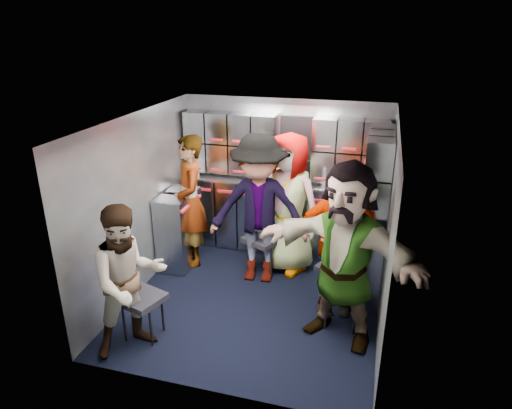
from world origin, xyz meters
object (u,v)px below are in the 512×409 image
(attendant_arc_b, at_px, (259,210))
(attendant_arc_a, at_px, (129,280))
(jump_seat_near_right, at_px, (342,291))
(attendant_arc_d, at_px, (337,241))
(jump_seat_near_left, at_px, (142,300))
(jump_seat_center, at_px, (290,237))
(attendant_standing, at_px, (190,202))
(attendant_arc_e, at_px, (344,255))
(attendant_arc_c, at_px, (288,204))
(jump_seat_mid_right, at_px, (336,269))
(jump_seat_mid_left, at_px, (262,241))

(attendant_arc_b, bearing_deg, attendant_arc_a, -121.34)
(jump_seat_near_right, bearing_deg, attendant_arc_b, 147.49)
(attendant_arc_b, bearing_deg, attendant_arc_d, -25.92)
(jump_seat_near_left, xyz_separation_m, jump_seat_center, (1.12, 1.96, -0.07))
(jump_seat_center, height_order, attendant_standing, attendant_standing)
(attendant_arc_e, bearing_deg, attendant_arc_b, 161.50)
(attendant_arc_a, xyz_separation_m, attendant_arc_c, (1.12, 1.96, 0.14))
(attendant_arc_d, bearing_deg, attendant_standing, 160.43)
(attendant_arc_a, bearing_deg, jump_seat_near_left, 42.67)
(jump_seat_near_right, relative_size, attendant_arc_c, 0.26)
(attendant_arc_b, bearing_deg, attendant_standing, 165.41)
(jump_seat_near_left, xyz_separation_m, jump_seat_near_right, (1.93, 0.72, -0.01))
(attendant_standing, xyz_separation_m, attendant_arc_e, (2.06, -1.06, 0.07))
(jump_seat_mid_right, xyz_separation_m, attendant_arc_b, (-0.98, 0.22, 0.54))
(jump_seat_mid_left, height_order, jump_seat_mid_right, jump_seat_mid_left)
(jump_seat_center, bearing_deg, attendant_standing, -163.98)
(jump_seat_near_right, height_order, attendant_arc_b, attendant_arc_b)
(jump_seat_near_left, height_order, attendant_standing, attendant_standing)
(jump_seat_mid_left, distance_m, attendant_arc_c, 0.58)
(jump_seat_near_left, xyz_separation_m, attendant_arc_e, (1.93, 0.54, 0.52))
(jump_seat_center, relative_size, attendant_arc_d, 0.24)
(jump_seat_mid_right, distance_m, attendant_standing, 2.04)
(jump_seat_center, bearing_deg, jump_seat_mid_right, -47.47)
(attendant_arc_c, bearing_deg, attendant_arc_e, -35.95)
(jump_seat_mid_right, bearing_deg, attendant_arc_b, 167.58)
(jump_seat_mid_left, xyz_separation_m, attendant_standing, (-0.96, 0.00, 0.44))
(attendant_standing, xyz_separation_m, attendant_arc_d, (1.94, -0.58, -0.04))
(jump_seat_near_left, bearing_deg, attendant_arc_b, 59.70)
(jump_seat_center, height_order, attendant_arc_e, attendant_arc_e)
(attendant_arc_a, xyz_separation_m, attendant_arc_d, (1.81, 1.21, 0.07))
(jump_seat_center, height_order, attendant_arc_b, attendant_arc_b)
(attendant_arc_a, relative_size, attendant_arc_d, 0.91)
(attendant_arc_b, distance_m, attendant_arc_c, 0.46)
(jump_seat_center, relative_size, jump_seat_near_right, 0.86)
(attendant_standing, height_order, attendant_arc_e, attendant_arc_e)
(attendant_standing, height_order, attendant_arc_c, attendant_arc_c)
(jump_seat_near_left, relative_size, jump_seat_near_right, 1.07)
(attendant_standing, xyz_separation_m, attendant_arc_b, (0.96, -0.18, 0.06))
(jump_seat_mid_right, bearing_deg, jump_seat_center, 132.53)
(jump_seat_near_left, height_order, attendant_arc_c, attendant_arc_c)
(jump_seat_mid_left, relative_size, jump_seat_mid_right, 1.10)
(attendant_arc_a, bearing_deg, attendant_arc_c, 13.04)
(attendant_arc_a, relative_size, attendant_arc_b, 0.82)
(jump_seat_mid_left, xyz_separation_m, jump_seat_mid_right, (0.98, -0.40, -0.04))
(jump_seat_center, height_order, attendant_arc_d, attendant_arc_d)
(jump_seat_near_left, height_order, jump_seat_center, jump_seat_near_left)
(jump_seat_mid_right, height_order, attendant_arc_c, attendant_arc_c)
(jump_seat_center, relative_size, attendant_standing, 0.23)
(jump_seat_center, xyz_separation_m, jump_seat_near_right, (0.81, -1.24, 0.06))
(jump_seat_near_right, bearing_deg, attendant_arc_e, -90.00)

